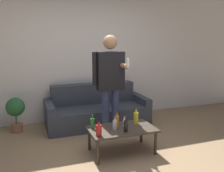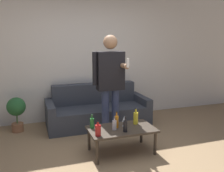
% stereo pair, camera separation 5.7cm
% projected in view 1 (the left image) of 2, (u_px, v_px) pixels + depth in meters
% --- Properties ---
extents(ground_plane, '(16.00, 16.00, 0.00)m').
position_uv_depth(ground_plane, '(121.00, 165.00, 3.44)').
color(ground_plane, '#997A56').
extents(wall_back, '(8.00, 0.06, 2.70)m').
position_uv_depth(wall_back, '(83.00, 55.00, 5.20)').
color(wall_back, silver).
rests_on(wall_back, ground_plane).
extents(couch, '(2.00, 0.84, 0.79)m').
position_uv_depth(couch, '(97.00, 110.00, 5.01)').
color(couch, '#383D47').
rests_on(couch, ground_plane).
extents(coffee_table, '(0.99, 0.57, 0.39)m').
position_uv_depth(coffee_table, '(122.00, 131.00, 3.74)').
color(coffee_table, '#3D3328').
rests_on(coffee_table, ground_plane).
extents(bottle_orange, '(0.08, 0.08, 0.22)m').
position_uv_depth(bottle_orange, '(99.00, 130.00, 3.43)').
color(bottle_orange, '#B21E1E').
rests_on(bottle_orange, coffee_table).
extents(bottle_green, '(0.06, 0.06, 0.25)m').
position_uv_depth(bottle_green, '(117.00, 121.00, 3.74)').
color(bottle_green, orange).
rests_on(bottle_green, coffee_table).
extents(bottle_dark, '(0.06, 0.06, 0.21)m').
position_uv_depth(bottle_dark, '(92.00, 123.00, 3.72)').
color(bottle_dark, '#23752D').
rests_on(bottle_dark, coffee_table).
extents(bottle_yellow, '(0.07, 0.07, 0.26)m').
position_uv_depth(bottle_yellow, '(136.00, 118.00, 3.90)').
color(bottle_yellow, yellow).
rests_on(bottle_yellow, coffee_table).
extents(bottle_red, '(0.06, 0.06, 0.19)m').
position_uv_depth(bottle_red, '(115.00, 125.00, 3.66)').
color(bottle_red, silver).
rests_on(bottle_red, coffee_table).
extents(bottle_clear, '(0.06, 0.06, 0.23)m').
position_uv_depth(bottle_clear, '(126.00, 126.00, 3.58)').
color(bottle_clear, black).
rests_on(bottle_clear, coffee_table).
extents(wine_glass_near, '(0.06, 0.06, 0.16)m').
position_uv_depth(wine_glass_near, '(125.00, 119.00, 3.80)').
color(wine_glass_near, silver).
rests_on(wine_glass_near, coffee_table).
extents(person_standing_front, '(0.53, 0.45, 1.76)m').
position_uv_depth(person_standing_front, '(110.00, 79.00, 4.17)').
color(person_standing_front, navy).
rests_on(person_standing_front, ground_plane).
extents(potted_plant, '(0.34, 0.34, 0.65)m').
position_uv_depth(potted_plant, '(16.00, 110.00, 4.55)').
color(potted_plant, '#936042').
rests_on(potted_plant, ground_plane).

